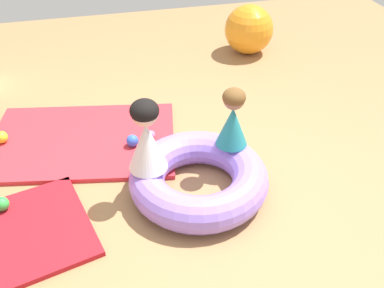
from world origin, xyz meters
name	(u,v)px	position (x,y,z in m)	size (l,w,h in m)	color
ground_plane	(179,185)	(0.00, 0.00, 0.00)	(8.00, 8.00, 0.00)	#9E7549
gym_mat_near_right	(83,140)	(-0.70, 0.77, 0.02)	(1.62, 1.12, 0.04)	red
inflatable_cushion	(199,178)	(0.13, -0.11, 0.14)	(1.05, 1.05, 0.27)	#9975EA
child_in_teal	(233,118)	(0.44, 0.08, 0.50)	(0.35, 0.35, 0.48)	teal
child_in_white	(146,136)	(-0.23, -0.05, 0.54)	(0.31, 0.31, 0.56)	white
play_ball_pink	(151,135)	(-0.11, 0.61, 0.08)	(0.09, 0.09, 0.09)	pink
play_ball_green	(2,204)	(-1.30, 0.01, 0.09)	(0.11, 0.11, 0.11)	green
play_ball_blue	(132,141)	(-0.28, 0.55, 0.09)	(0.11, 0.11, 0.11)	blue
play_ball_yellow	(1,137)	(-1.38, 0.88, 0.09)	(0.11, 0.11, 0.11)	yellow
exercise_ball_large	(249,29)	(1.38, 2.22, 0.29)	(0.59, 0.59, 0.59)	orange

